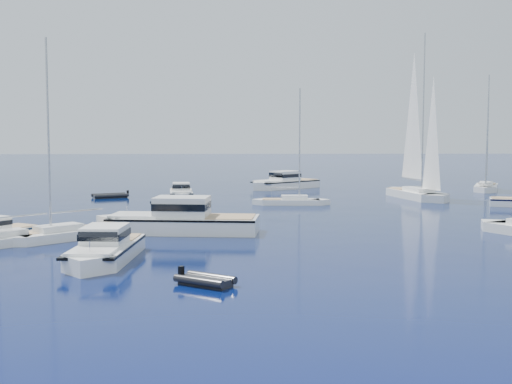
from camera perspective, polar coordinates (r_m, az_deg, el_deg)
The scene contains 13 objects.
ground at distance 31.35m, azimuth 1.99°, elevation -7.82°, with size 400.00×400.00×0.00m, color #08124C.
motor_cruiser_near at distance 37.71m, azimuth -12.75°, elevation -5.75°, with size 2.88×9.41×2.47m, color white, non-canonical shape.
motor_cruiser_centre at distance 47.55m, azimuth -6.58°, elevation -3.45°, with size 3.78×12.35×3.24m, color silver, non-canonical shape.
motor_cruiser_distant at distance 85.11m, azimuth 2.39°, elevation 0.30°, with size 3.31×10.82×2.84m, color white, non-canonical shape.
motor_cruiser_horizon at distance 73.22m, azimuth -6.38°, elevation -0.49°, with size 2.43×7.95×2.09m, color silver, non-canonical shape.
sailboat_fore at distance 44.87m, azimuth -20.25°, elevation -4.23°, with size 2.18×8.38×12.31m, color silver, non-canonical shape.
sailboat_mid_l at distance 46.05m, azimuth -16.01°, elevation -3.89°, with size 2.39×9.20×13.53m, color silver, non-canonical shape.
sailboat_centre at distance 65.83m, azimuth 3.00°, elevation -1.08°, with size 2.08×8.01×11.77m, color white, non-canonical shape.
sailboat_sails_r at distance 74.18m, azimuth 13.45°, elevation -0.52°, with size 3.19×12.26×18.03m, color silver, non-canonical shape.
sailboat_sails_far at distance 87.12m, azimuth 18.98°, elevation 0.14°, with size 2.57×9.88×14.53m, color silver, non-canonical shape.
tender_yellow at distance 50.89m, azimuth -3.54°, elevation -2.87°, with size 2.03×3.70×0.95m, color #D79A0C, non-canonical shape.
tender_grey_near at distance 31.13m, azimuth -4.33°, elevation -7.92°, with size 1.63×2.82×0.95m, color black, non-canonical shape.
tender_grey_far at distance 74.48m, azimuth -12.31°, elevation -0.48°, with size 2.13×3.94×0.95m, color black, non-canonical shape.
Camera 1 is at (-2.06, -30.50, 6.95)m, focal length 47.05 mm.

